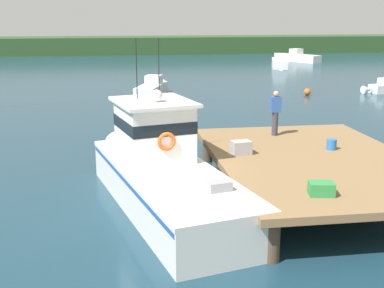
# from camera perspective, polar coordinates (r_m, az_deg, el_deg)

# --- Properties ---
(ground_plane) EXTENTS (200.00, 200.00, 0.00)m
(ground_plane) POSITION_cam_1_polar(r_m,az_deg,el_deg) (15.28, -3.67, -6.59)
(ground_plane) COLOR #193847
(dock) EXTENTS (6.00, 9.00, 1.20)m
(dock) POSITION_cam_1_polar(r_m,az_deg,el_deg) (16.03, 13.63, -1.92)
(dock) COLOR #4C3D2D
(dock) RESTS_ON ground
(main_fishing_boat) EXTENTS (4.36, 9.95, 4.80)m
(main_fishing_boat) POSITION_cam_1_polar(r_m,az_deg,el_deg) (14.95, -3.47, -2.98)
(main_fishing_boat) COLOR silver
(main_fishing_boat) RESTS_ON ground
(crate_single_by_cleat) EXTENTS (0.66, 0.52, 0.42)m
(crate_single_by_cleat) POSITION_cam_1_polar(r_m,az_deg,el_deg) (15.94, 5.56, -0.41)
(crate_single_by_cleat) COLOR #9E9EA3
(crate_single_by_cleat) RESTS_ON dock
(crate_single_far) EXTENTS (0.67, 0.55, 0.32)m
(crate_single_far) POSITION_cam_1_polar(r_m,az_deg,el_deg) (12.70, 14.40, -4.91)
(crate_single_far) COLOR #2D8442
(crate_single_far) RESTS_ON dock
(bait_bucket) EXTENTS (0.32, 0.32, 0.34)m
(bait_bucket) POSITION_cam_1_polar(r_m,az_deg,el_deg) (17.04, 15.48, -0.04)
(bait_bucket) COLOR #2866B2
(bait_bucket) RESTS_ON dock
(deckhand_by_the_boat) EXTENTS (0.36, 0.22, 1.63)m
(deckhand_by_the_boat) POSITION_cam_1_polar(r_m,az_deg,el_deg) (18.49, 9.40, 3.57)
(deckhand_by_the_boat) COLOR #383842
(deckhand_by_the_boat) RESTS_ON dock
(moored_boat_outer_mooring) EXTENTS (4.02, 5.86, 1.54)m
(moored_boat_outer_mooring) POSITION_cam_1_polar(r_m,az_deg,el_deg) (63.11, 11.93, 9.55)
(moored_boat_outer_mooring) COLOR white
(moored_boat_outer_mooring) RESTS_ON ground
(moored_boat_off_the_point) EXTENTS (2.87, 6.25, 1.57)m
(moored_boat_off_the_point) POSITION_cam_1_polar(r_m,az_deg,el_deg) (55.24, 9.89, 9.02)
(moored_boat_off_the_point) COLOR white
(moored_boat_off_the_point) RESTS_ON ground
(moored_boat_far_left) EXTENTS (2.73, 5.34, 1.35)m
(moored_boat_far_left) POSITION_cam_1_polar(r_m,az_deg,el_deg) (35.78, -4.47, 6.27)
(moored_boat_far_left) COLOR white
(moored_boat_far_left) RESTS_ON ground
(mooring_buoy_outer) EXTENTS (0.35, 0.35, 0.35)m
(mooring_buoy_outer) POSITION_cam_1_polar(r_m,az_deg,el_deg) (22.60, -0.14, 0.83)
(mooring_buoy_outer) COLOR silver
(mooring_buoy_outer) RESTS_ON ground
(mooring_buoy_inshore) EXTENTS (0.47, 0.47, 0.47)m
(mooring_buoy_inshore) POSITION_cam_1_polar(r_m,az_deg,el_deg) (36.48, 12.88, 5.75)
(mooring_buoy_inshore) COLOR #EA5B19
(mooring_buoy_inshore) RESTS_ON ground
(far_shoreline) EXTENTS (120.00, 8.00, 2.40)m
(far_shoreline) POSITION_cam_1_polar(r_m,az_deg,el_deg) (76.35, -7.83, 11.00)
(far_shoreline) COLOR #284723
(far_shoreline) RESTS_ON ground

